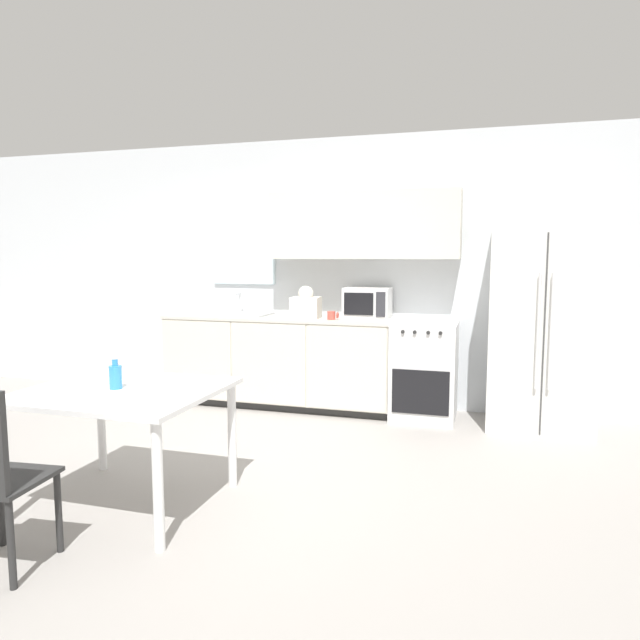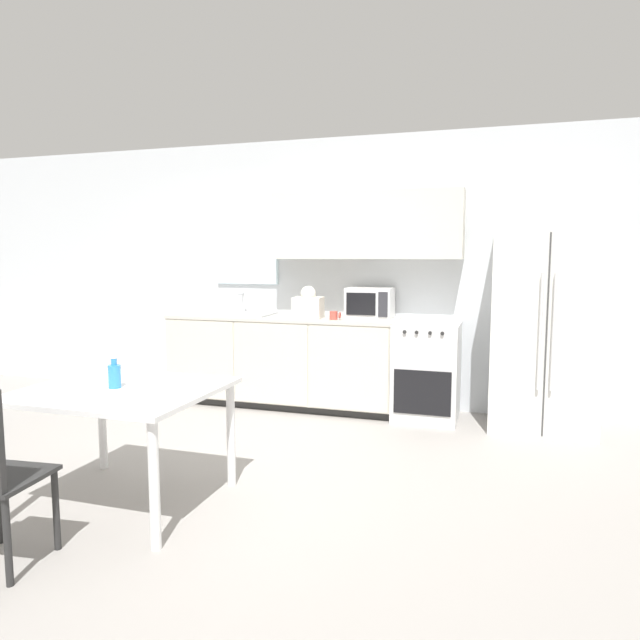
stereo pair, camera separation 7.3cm
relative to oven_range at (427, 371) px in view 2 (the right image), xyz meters
The scene contains 11 objects.
ground_plane 2.18m from the oven_range, 119.14° to the right, with size 12.00×12.00×0.00m, color gray.
wall_back 1.42m from the oven_range, 161.95° to the left, with size 12.00×0.38×2.70m.
kitchen_counter 1.46m from the oven_range, behind, with size 2.34×0.62×0.92m.
oven_range is the anchor object (origin of this frame).
refrigerator 1.09m from the oven_range, ahead, with size 0.88×0.72×1.74m.
kitchen_sink 2.02m from the oven_range, behind, with size 0.75×0.43×0.22m.
microwave 0.86m from the oven_range, 167.07° to the left, with size 0.44×0.32×0.30m.
coffee_mug 1.01m from the oven_range, behind, with size 0.11×0.08×0.08m.
grocery_bag_0 1.30m from the oven_range, behind, with size 0.29×0.25×0.31m.
dining_table 2.89m from the oven_range, 122.48° to the right, with size 1.13×1.00×0.72m.
drink_bottle 2.93m from the oven_range, 122.98° to the right, with size 0.07×0.07×0.20m.
Camera 2 is at (1.66, -3.44, 1.52)m, focal length 32.00 mm.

